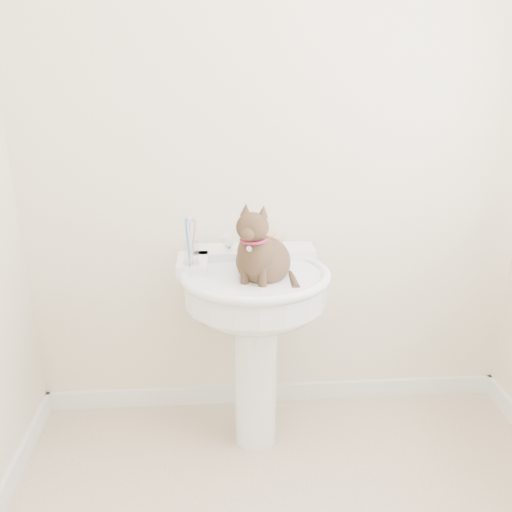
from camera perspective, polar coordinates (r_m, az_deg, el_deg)
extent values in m
cube|color=white|center=(2.76, 1.95, -14.15)|extent=(2.20, 0.02, 0.09)
cylinder|color=white|center=(2.35, -0.04, -12.76)|extent=(0.18, 0.18, 0.64)
cylinder|color=white|center=(2.15, -0.05, -3.41)|extent=(0.57, 0.57, 0.12)
ellipsoid|color=white|center=(2.18, -0.05, -4.88)|extent=(0.52, 0.45, 0.20)
torus|color=white|center=(2.13, -0.05, -2.02)|extent=(0.60, 0.60, 0.04)
cube|color=white|center=(2.31, -0.38, 0.23)|extent=(0.53, 0.14, 0.06)
cube|color=white|center=(2.20, -6.68, -0.99)|extent=(0.12, 0.19, 0.06)
cylinder|color=silver|center=(2.26, -0.32, 1.08)|extent=(0.05, 0.05, 0.05)
cylinder|color=silver|center=(2.20, -0.24, 1.38)|extent=(0.04, 0.04, 0.14)
sphere|color=white|center=(2.27, -3.13, 1.66)|extent=(0.06, 0.06, 0.06)
sphere|color=white|center=(2.28, 2.41, 1.78)|extent=(0.06, 0.06, 0.06)
cube|color=#F14817|center=(2.35, 1.64, 1.63)|extent=(0.10, 0.07, 0.03)
cylinder|color=silver|center=(2.14, -6.79, -0.76)|extent=(0.07, 0.07, 0.01)
cylinder|color=white|center=(2.12, -6.84, 0.40)|extent=(0.06, 0.06, 0.09)
cylinder|color=#4387E9|center=(2.10, -7.22, 1.67)|extent=(0.01, 0.01, 0.17)
cylinder|color=white|center=(2.10, -6.89, 1.67)|extent=(0.01, 0.01, 0.17)
cylinder|color=pink|center=(2.10, -6.57, 1.68)|extent=(0.01, 0.01, 0.17)
ellipsoid|color=#503824|center=(2.11, 0.53, -0.51)|extent=(0.21, 0.25, 0.19)
ellipsoid|color=#503824|center=(2.00, 0.72, 0.23)|extent=(0.14, 0.13, 0.17)
ellipsoid|color=#503824|center=(1.94, 0.81, 3.02)|extent=(0.12, 0.11, 0.11)
cone|color=#503824|center=(1.94, -0.22, 4.76)|extent=(0.04, 0.04, 0.05)
cone|color=#503824|center=(1.94, 1.76, 4.79)|extent=(0.04, 0.04, 0.05)
cylinder|color=#503824|center=(2.16, 3.44, -1.88)|extent=(0.03, 0.03, 0.22)
torus|color=maroon|center=(1.96, 0.78, 1.69)|extent=(0.10, 0.10, 0.01)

